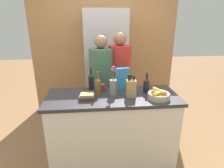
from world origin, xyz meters
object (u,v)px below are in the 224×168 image
Objects in this scene: knife_block at (131,88)px; flower_vase at (113,85)px; coffee_mug at (102,87)px; fruit_bowl at (159,95)px; book_stack at (87,97)px; refrigerator at (106,66)px; bottle_vinegar at (98,86)px; person_at_sink at (102,83)px; bottle_wine at (91,81)px; bottle_oil at (146,85)px; cereal_box at (122,79)px; person_in_blue at (119,80)px.

flower_vase reaches higher than knife_block.
coffee_mug is at bearing 128.27° from flower_vase.
fruit_bowl is 0.83m from book_stack.
coffee_mug is (-0.64, 0.32, -0.00)m from fruit_bowl.
refrigerator is at bearing 77.34° from book_stack.
coffee_mug is (-0.13, 0.17, -0.08)m from flower_vase.
bottle_vinegar is 0.18× the size of person_at_sink.
book_stack is at bearing -98.75° from bottle_wine.
fruit_bowl is 0.23m from bottle_oil.
book_stack is 0.34m from bottle_wine.
cereal_box is (0.15, -1.09, 0.09)m from refrigerator.
bottle_vinegar is at bearing -97.90° from refrigerator.
bottle_oil is (0.22, 0.12, -0.01)m from knife_block.
refrigerator is 1.29m from flower_vase.
bottle_wine is 0.60m from person_in_blue.
cereal_box is (-0.37, 0.36, 0.10)m from fruit_bowl.
refrigerator is 0.68m from person_in_blue.
coffee_mug is (-0.27, -0.03, -0.10)m from cereal_box.
refrigerator is 6.73× the size of bottle_vinegar.
knife_block is at bearing -64.72° from person_in_blue.
flower_vase is 0.67m from person_in_blue.
knife_block is (-0.31, 0.09, 0.06)m from fruit_bowl.
cereal_box is 1.63× the size of book_stack.
coffee_mug is at bearing -100.08° from person_in_blue.
knife_block is 0.98× the size of cereal_box.
refrigerator is 6.88× the size of cereal_box.
knife_block is 2.61× the size of coffee_mug.
book_stack is at bearing -86.78° from person_at_sink.
flower_vase is (0.00, -1.29, 0.07)m from refrigerator.
refrigerator is 5.37× the size of flower_vase.
person_in_blue is at bearing -75.63° from refrigerator.
flower_vase is at bearing -125.61° from cereal_box.
refrigerator is 11.21× the size of book_stack.
cereal_box reaches higher than coffee_mug.
bottle_vinegar reaches higher than bottle_oil.
knife_block and bottle_wine have the same top height.
bottle_oil is at bearing -24.27° from person_at_sink.
person_at_sink is at bearing 73.26° from book_stack.
bottle_wine is at bearing -103.84° from refrigerator.
book_stack is at bearing -101.28° from person_in_blue.
flower_vase is at bearing 162.88° from fruit_bowl.
bottle_wine is (-0.78, 0.39, 0.06)m from fruit_bowl.
flower_vase is at bearing -9.69° from bottle_vinegar.
refrigerator is 18.42× the size of coffee_mug.
bottle_wine reaches higher than bottle_oil.
refrigerator is 1.23× the size of person_at_sink.
person_in_blue is at bearing 56.83° from book_stack.
fruit_bowl is 2.37× the size of coffee_mug.
cereal_box is at bearing 136.39° from fruit_bowl.
cereal_box is 0.55m from book_stack.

